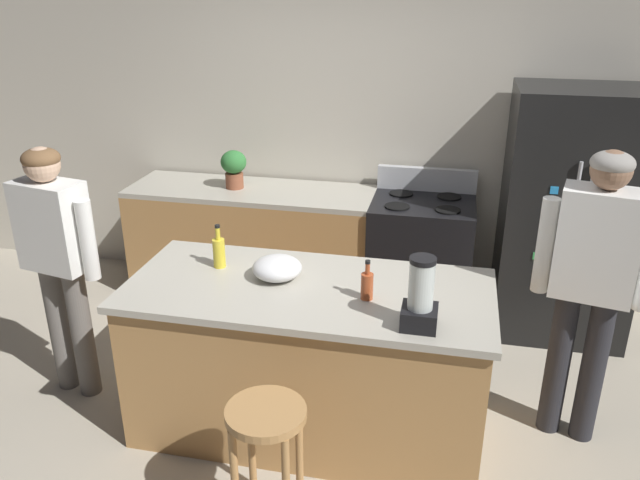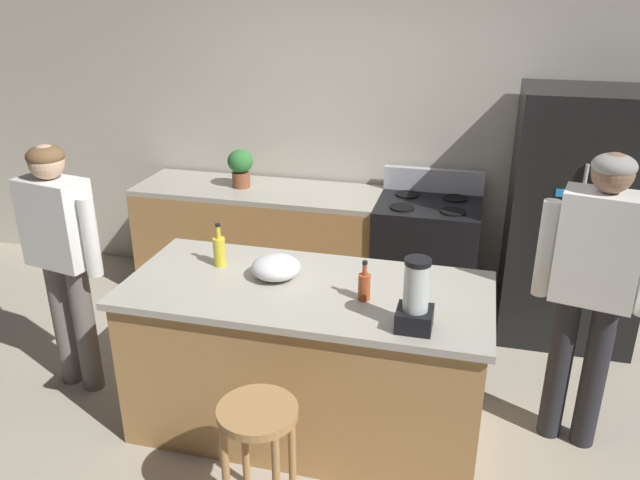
{
  "view_description": "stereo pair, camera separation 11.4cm",
  "coord_description": "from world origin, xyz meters",
  "px_view_note": "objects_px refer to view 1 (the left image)",
  "views": [
    {
      "loc": [
        0.71,
        -2.93,
        2.44
      ],
      "look_at": [
        0.0,
        0.3,
        1.06
      ],
      "focal_mm": 35.35,
      "sensor_mm": 36.0,
      "label": 1
    },
    {
      "loc": [
        0.82,
        -2.9,
        2.44
      ],
      "look_at": [
        0.0,
        0.3,
        1.06
      ],
      "focal_mm": 35.35,
      "sensor_mm": 36.0,
      "label": 2
    }
  ],
  "objects_px": {
    "stove_range": "(420,257)",
    "blender_appliance": "(420,298)",
    "kitchen_island": "(309,358)",
    "person_by_sink_right": "(592,274)",
    "potted_plant": "(234,167)",
    "bottle_cooking_sauce": "(367,285)",
    "mixing_bowl": "(277,268)",
    "refrigerator": "(568,216)",
    "bar_stool": "(267,439)",
    "bottle_soda": "(219,252)",
    "person_by_island_left": "(57,251)"
  },
  "relations": [
    {
      "from": "potted_plant",
      "to": "bottle_soda",
      "type": "distance_m",
      "value": 1.47
    },
    {
      "from": "blender_appliance",
      "to": "bottle_soda",
      "type": "xyz_separation_m",
      "value": [
        -1.16,
        0.43,
        -0.06
      ]
    },
    {
      "from": "kitchen_island",
      "to": "person_by_sink_right",
      "type": "relative_size",
      "value": 1.18
    },
    {
      "from": "kitchen_island",
      "to": "bottle_soda",
      "type": "xyz_separation_m",
      "value": [
        -0.55,
        0.14,
        0.55
      ]
    },
    {
      "from": "person_by_island_left",
      "to": "mixing_bowl",
      "type": "xyz_separation_m",
      "value": [
        1.33,
        0.03,
        0.01
      ]
    },
    {
      "from": "blender_appliance",
      "to": "bottle_cooking_sauce",
      "type": "height_order",
      "value": "blender_appliance"
    },
    {
      "from": "kitchen_island",
      "to": "potted_plant",
      "type": "relative_size",
      "value": 6.58
    },
    {
      "from": "bottle_soda",
      "to": "blender_appliance",
      "type": "bearing_deg",
      "value": -20.32
    },
    {
      "from": "kitchen_island",
      "to": "bottle_cooking_sauce",
      "type": "xyz_separation_m",
      "value": [
        0.33,
        -0.06,
        0.53
      ]
    },
    {
      "from": "refrigerator",
      "to": "person_by_island_left",
      "type": "distance_m",
      "value": 3.38
    },
    {
      "from": "person_by_island_left",
      "to": "bottle_cooking_sauce",
      "type": "relative_size",
      "value": 7.33
    },
    {
      "from": "bottle_cooking_sauce",
      "to": "mixing_bowl",
      "type": "xyz_separation_m",
      "value": [
        -0.52,
        0.13,
        -0.02
      ]
    },
    {
      "from": "stove_range",
      "to": "blender_appliance",
      "type": "height_order",
      "value": "blender_appliance"
    },
    {
      "from": "bar_stool",
      "to": "bottle_cooking_sauce",
      "type": "height_order",
      "value": "bottle_cooking_sauce"
    },
    {
      "from": "blender_appliance",
      "to": "stove_range",
      "type": "bearing_deg",
      "value": 92.97
    },
    {
      "from": "person_by_sink_right",
      "to": "bar_stool",
      "type": "bearing_deg",
      "value": -144.02
    },
    {
      "from": "refrigerator",
      "to": "stove_range",
      "type": "height_order",
      "value": "refrigerator"
    },
    {
      "from": "stove_range",
      "to": "bottle_cooking_sauce",
      "type": "relative_size",
      "value": 5.03
    },
    {
      "from": "person_by_sink_right",
      "to": "potted_plant",
      "type": "bearing_deg",
      "value": 151.99
    },
    {
      "from": "kitchen_island",
      "to": "person_by_island_left",
      "type": "distance_m",
      "value": 1.6
    },
    {
      "from": "kitchen_island",
      "to": "bottle_soda",
      "type": "bearing_deg",
      "value": 165.64
    },
    {
      "from": "stove_range",
      "to": "blender_appliance",
      "type": "xyz_separation_m",
      "value": [
        0.09,
        -1.81,
        0.59
      ]
    },
    {
      "from": "stove_range",
      "to": "potted_plant",
      "type": "distance_m",
      "value": 1.6
    },
    {
      "from": "person_by_island_left",
      "to": "person_by_sink_right",
      "type": "distance_m",
      "value": 2.99
    },
    {
      "from": "kitchen_island",
      "to": "person_by_sink_right",
      "type": "distance_m",
      "value": 1.59
    },
    {
      "from": "person_by_sink_right",
      "to": "bottle_soda",
      "type": "relative_size",
      "value": 6.54
    },
    {
      "from": "blender_appliance",
      "to": "refrigerator",
      "type": "bearing_deg",
      "value": 62.86
    },
    {
      "from": "refrigerator",
      "to": "mixing_bowl",
      "type": "relative_size",
      "value": 6.52
    },
    {
      "from": "stove_range",
      "to": "bottle_cooking_sauce",
      "type": "height_order",
      "value": "bottle_cooking_sauce"
    },
    {
      "from": "bar_stool",
      "to": "blender_appliance",
      "type": "xyz_separation_m",
      "value": [
        0.61,
        0.51,
        0.51
      ]
    },
    {
      "from": "person_by_sink_right",
      "to": "blender_appliance",
      "type": "distance_m",
      "value": 1.02
    },
    {
      "from": "refrigerator",
      "to": "bottle_soda",
      "type": "bearing_deg",
      "value": -146.85
    },
    {
      "from": "bottle_cooking_sauce",
      "to": "bar_stool",
      "type": "bearing_deg",
      "value": -113.9
    },
    {
      "from": "kitchen_island",
      "to": "mixing_bowl",
      "type": "height_order",
      "value": "mixing_bowl"
    },
    {
      "from": "kitchen_island",
      "to": "refrigerator",
      "type": "xyz_separation_m",
      "value": [
        1.53,
        1.5,
        0.43
      ]
    },
    {
      "from": "person_by_sink_right",
      "to": "refrigerator",
      "type": "bearing_deg",
      "value": 87.03
    },
    {
      "from": "person_by_sink_right",
      "to": "bar_stool",
      "type": "distance_m",
      "value": 1.86
    },
    {
      "from": "person_by_island_left",
      "to": "potted_plant",
      "type": "bearing_deg",
      "value": 69.75
    },
    {
      "from": "bottle_soda",
      "to": "potted_plant",
      "type": "bearing_deg",
      "value": 106.2
    },
    {
      "from": "person_by_island_left",
      "to": "potted_plant",
      "type": "distance_m",
      "value": 1.62
    },
    {
      "from": "person_by_sink_right",
      "to": "blender_appliance",
      "type": "bearing_deg",
      "value": -147.2
    },
    {
      "from": "person_by_sink_right",
      "to": "bottle_cooking_sauce",
      "type": "height_order",
      "value": "person_by_sink_right"
    },
    {
      "from": "potted_plant",
      "to": "mixing_bowl",
      "type": "distance_m",
      "value": 1.67
    },
    {
      "from": "bar_stool",
      "to": "blender_appliance",
      "type": "bearing_deg",
      "value": 40.02
    },
    {
      "from": "stove_range",
      "to": "potted_plant",
      "type": "height_order",
      "value": "potted_plant"
    },
    {
      "from": "person_by_island_left",
      "to": "mixing_bowl",
      "type": "distance_m",
      "value": 1.33
    },
    {
      "from": "bar_stool",
      "to": "refrigerator",
      "type": "bearing_deg",
      "value": 56.44
    },
    {
      "from": "refrigerator",
      "to": "blender_appliance",
      "type": "height_order",
      "value": "refrigerator"
    },
    {
      "from": "refrigerator",
      "to": "person_by_island_left",
      "type": "bearing_deg",
      "value": -154.33
    },
    {
      "from": "stove_range",
      "to": "person_by_sink_right",
      "type": "distance_m",
      "value": 1.67
    }
  ]
}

